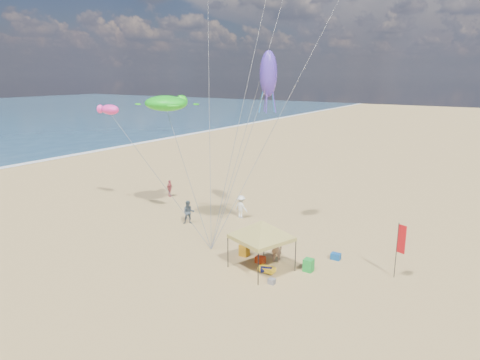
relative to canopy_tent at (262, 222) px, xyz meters
The scene contains 18 objects.
ground 4.38m from the canopy_tent, behind, with size 280.00×280.00×0.00m, color tan.
canopy_tent is the anchor object (origin of this frame).
feather_flag 7.28m from the canopy_tent, 23.86° to the left, with size 0.45×0.16×3.07m.
cooler_red 2.68m from the canopy_tent, 123.48° to the left, with size 0.54×0.38×0.38m, color #B42D0E.
cooler_blue 5.26m from the canopy_tent, 48.84° to the left, with size 0.54×0.38×0.38m, color #124C92.
bag_navy 2.63m from the canopy_tent, 29.34° to the right, with size 0.36×0.36×0.60m, color #0C0F37.
bag_orange 5.02m from the canopy_tent, 119.22° to the left, with size 0.36×0.36×0.60m, color orange.
chair_green 3.53m from the canopy_tent, 27.26° to the left, with size 0.50×0.50×0.70m, color green.
chair_yellow 3.15m from the canopy_tent, 149.60° to the left, with size 0.50×0.50×0.70m, color orange.
crate_grey 3.16m from the canopy_tent, 42.36° to the right, with size 0.34×0.30×0.28m, color slate.
beach_cart 2.60m from the canopy_tent, 25.38° to the right, with size 0.90×0.50×0.24m, color gold.
person_near_a 2.29m from the canopy_tent, 79.13° to the left, with size 0.63×0.42×1.74m, color tan.
person_near_b 9.06m from the canopy_tent, 156.21° to the left, with size 0.84×0.66×1.73m, color #3C4952.
person_near_c 8.98m from the canopy_tent, 129.99° to the left, with size 1.13×0.65×1.75m, color white.
person_far_a 16.49m from the canopy_tent, 149.75° to the left, with size 0.87×0.36×1.48m, color #AF434C.
turtle_kite 11.71m from the canopy_tent, 161.18° to the left, with size 3.19×2.56×1.06m, color #18C51D.
fish_kite 15.87m from the canopy_tent, 169.44° to the left, with size 1.72×0.86×0.76m, color #FF32A2.
squid_kite 10.42m from the canopy_tent, 117.16° to the left, with size 1.14×1.14×2.97m, color #4C32B2.
Camera 1 is at (14.30, -19.15, 10.53)m, focal length 32.01 mm.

